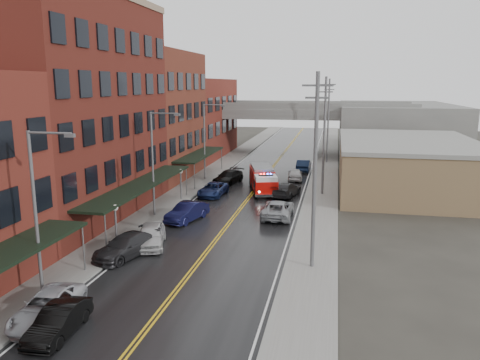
{
  "coord_description": "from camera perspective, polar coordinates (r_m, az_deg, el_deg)",
  "views": [
    {
      "loc": [
        8.34,
        -12.8,
        11.3
      ],
      "look_at": [
        0.25,
        26.57,
        3.0
      ],
      "focal_mm": 35.0,
      "sensor_mm": 36.0,
      "label": 1
    }
  ],
  "objects": [
    {
      "name": "brick_building_far",
      "position": [
        74.22,
        -5.42,
        7.52
      ],
      "size": [
        9.0,
        20.0,
        12.0
      ],
      "primitive_type": "cube",
      "color": "maroon",
      "rests_on": "ground"
    },
    {
      "name": "utility_pole_1",
      "position": [
        48.07,
        10.24,
        5.52
      ],
      "size": [
        1.8,
        0.24,
        12.0
      ],
      "color": "#59595B",
      "rests_on": "ground"
    },
    {
      "name": "globe_lamp_1",
      "position": [
        33.58,
        -14.95,
        -4.27
      ],
      "size": [
        0.44,
        0.44,
        3.12
      ],
      "color": "#59595B",
      "rests_on": "ground"
    },
    {
      "name": "parked_car_right_2",
      "position": [
        56.0,
        6.71,
        0.7
      ],
      "size": [
        2.09,
        4.38,
        1.45
      ],
      "primitive_type": "imported",
      "rotation": [
        0.0,
        0.0,
        3.23
      ],
      "color": "#BDBDBD",
      "rests_on": "ground"
    },
    {
      "name": "curb_left",
      "position": [
        46.41,
        -6.3,
        -2.4
      ],
      "size": [
        0.3,
        160.0,
        0.15
      ],
      "primitive_type": "cube",
      "color": "gray",
      "rests_on": "ground"
    },
    {
      "name": "brick_building_c",
      "position": [
        57.65,
        -10.56,
        7.69
      ],
      "size": [
        9.0,
        15.0,
        15.0
      ],
      "primitive_type": "cube",
      "color": "maroon",
      "rests_on": "ground"
    },
    {
      "name": "parked_car_left_2",
      "position": [
        25.23,
        -22.4,
        -14.16
      ],
      "size": [
        2.89,
        5.16,
        1.36
      ],
      "primitive_type": "imported",
      "rotation": [
        0.0,
        0.0,
        0.13
      ],
      "color": "#B4B6BD",
      "rests_on": "ground"
    },
    {
      "name": "road",
      "position": [
        45.04,
        0.57,
        -2.85
      ],
      "size": [
        11.0,
        160.0,
        0.02
      ],
      "primitive_type": "cube",
      "color": "black",
      "rests_on": "ground"
    },
    {
      "name": "street_lamp_2",
      "position": [
        55.2,
        -4.13,
        5.28
      ],
      "size": [
        2.64,
        0.22,
        9.0
      ],
      "color": "#59595B",
      "rests_on": "ground"
    },
    {
      "name": "street_lamp_0",
      "position": [
        26.3,
        -23.31,
        -2.75
      ],
      "size": [
        2.64,
        0.22,
        9.0
      ],
      "color": "#59595B",
      "rests_on": "ground"
    },
    {
      "name": "awning_1",
      "position": [
        40.02,
        -11.97,
        -0.58
      ],
      "size": [
        2.6,
        18.0,
        3.09
      ],
      "color": "black",
      "rests_on": "ground"
    },
    {
      "name": "parked_car_left_5",
      "position": [
        39.45,
        -6.46,
        -3.89
      ],
      "size": [
        2.84,
        4.95,
        1.54
      ],
      "primitive_type": "imported",
      "rotation": [
        0.0,
        0.0,
        -0.27
      ],
      "color": "black",
      "rests_on": "ground"
    },
    {
      "name": "globe_lamp_2",
      "position": [
        46.15,
        -7.25,
        0.34
      ],
      "size": [
        0.44,
        0.44,
        3.12
      ],
      "color": "#59595B",
      "rests_on": "ground"
    },
    {
      "name": "parked_car_left_7",
      "position": [
        53.78,
        -1.45,
        0.35
      ],
      "size": [
        3.17,
        5.49,
        1.5
      ],
      "primitive_type": "imported",
      "rotation": [
        0.0,
        0.0,
        -0.22
      ],
      "color": "black",
      "rests_on": "ground"
    },
    {
      "name": "parked_car_left_3",
      "position": [
        32.21,
        -13.71,
        -7.82
      ],
      "size": [
        3.56,
        5.51,
        1.48
      ],
      "primitive_type": "imported",
      "rotation": [
        0.0,
        0.0,
        -0.31
      ],
      "color": "#272629",
      "rests_on": "ground"
    },
    {
      "name": "sidewalk_right",
      "position": [
        44.26,
        9.9,
        -3.2
      ],
      "size": [
        3.0,
        160.0,
        0.15
      ],
      "primitive_type": "cube",
      "color": "slate",
      "rests_on": "ground"
    },
    {
      "name": "tan_building",
      "position": [
        54.08,
        19.6,
        1.62
      ],
      "size": [
        14.0,
        22.0,
        5.0
      ],
      "primitive_type": "cube",
      "color": "#91734E",
      "rests_on": "ground"
    },
    {
      "name": "parked_car_right_0",
      "position": [
        40.36,
        4.63,
        -3.53
      ],
      "size": [
        2.51,
        5.38,
        1.49
      ],
      "primitive_type": "imported",
      "rotation": [
        0.0,
        0.0,
        3.15
      ],
      "color": "gray",
      "rests_on": "ground"
    },
    {
      "name": "parked_car_right_1",
      "position": [
        48.02,
        5.66,
        -1.13
      ],
      "size": [
        2.98,
        5.21,
        1.42
      ],
      "primitive_type": "imported",
      "rotation": [
        0.0,
        0.0,
        2.93
      ],
      "color": "#252628",
      "rests_on": "ground"
    },
    {
      "name": "sidewalk_left",
      "position": [
        46.93,
        -8.22,
        -2.29
      ],
      "size": [
        3.0,
        160.0,
        0.15
      ],
      "primitive_type": "cube",
      "color": "slate",
      "rests_on": "ground"
    },
    {
      "name": "awning_2",
      "position": [
        56.22,
        -4.88,
        3.12
      ],
      "size": [
        2.6,
        13.0,
        3.09
      ],
      "color": "black",
      "rests_on": "ground"
    },
    {
      "name": "overpass",
      "position": [
        75.45,
        5.28,
        7.58
      ],
      "size": [
        40.0,
        10.0,
        7.5
      ],
      "color": "slate",
      "rests_on": "ground"
    },
    {
      "name": "parked_car_left_1",
      "position": [
        23.76,
        -21.24,
        -15.75
      ],
      "size": [
        1.67,
        4.18,
        1.35
      ],
      "primitive_type": "imported",
      "rotation": [
        0.0,
        0.0,
        0.06
      ],
      "color": "black",
      "rests_on": "ground"
    },
    {
      "name": "utility_pole_0",
      "position": [
        28.27,
        9.12,
        1.34
      ],
      "size": [
        1.8,
        0.24,
        12.0
      ],
      "color": "#59595B",
      "rests_on": "ground"
    },
    {
      "name": "street_lamp_1",
      "position": [
        40.17,
        -10.3,
        2.72
      ],
      "size": [
        2.64,
        0.22,
        9.0
      ],
      "color": "#59595B",
      "rests_on": "ground"
    },
    {
      "name": "brick_building_b",
      "position": [
        41.89,
        -19.7,
        7.85
      ],
      "size": [
        9.0,
        20.0,
        18.0
      ],
      "primitive_type": "cube",
      "color": "#591A17",
      "rests_on": "ground"
    },
    {
      "name": "parked_car_right_3",
      "position": [
        61.83,
        7.77,
        1.76
      ],
      "size": [
        1.72,
        4.75,
        1.56
      ],
      "primitive_type": "imported",
      "rotation": [
        0.0,
        0.0,
        3.13
      ],
      "color": "black",
      "rests_on": "ground"
    },
    {
      "name": "right_far_block",
      "position": [
        83.68,
        18.3,
        6.08
      ],
      "size": [
        18.0,
        30.0,
        8.0
      ],
      "primitive_type": "cube",
      "color": "slate",
      "rests_on": "ground"
    },
    {
      "name": "curb_right",
      "position": [
        44.33,
        7.76,
        -3.11
      ],
      "size": [
        0.3,
        160.0,
        0.15
      ],
      "primitive_type": "cube",
      "color": "gray",
      "rests_on": "ground"
    },
    {
      "name": "parked_car_left_6",
      "position": [
        47.98,
        -3.31,
        -1.15
      ],
      "size": [
        2.48,
        4.95,
        1.34
      ],
      "primitive_type": "imported",
      "rotation": [
        0.0,
        0.0,
        -0.05
      ],
      "color": "#14214D",
      "rests_on": "ground"
    },
    {
      "name": "fire_truck",
      "position": [
        49.4,
        2.82,
        0.12
      ],
      "size": [
        4.32,
        7.54,
        2.62
      ],
      "rotation": [
        0.0,
        0.0,
        0.27
      ],
      "color": "#BD0D08",
      "rests_on": "ground"
    },
    {
      "name": "parked_car_left_4",
      "position": [
        33.81,
        -10.82,
        -6.65
      ],
      "size": [
        3.12,
        5.02,
        1.59
      ],
      "primitive_type": "imported",
      "rotation": [
        0.0,
        0.0,
        0.29
      ],
      "color": "#B9B9B9",
      "rests_on": "ground"
    },
    {
      "name": "utility_pole_2",
      "position": [
        67.99,
        10.7,
        7.26
      ],
      "size": [
        1.8,
        0.24,
        12.0
      ],
      "color": "#59595B",
      "rests_on": "ground"
    }
  ]
}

